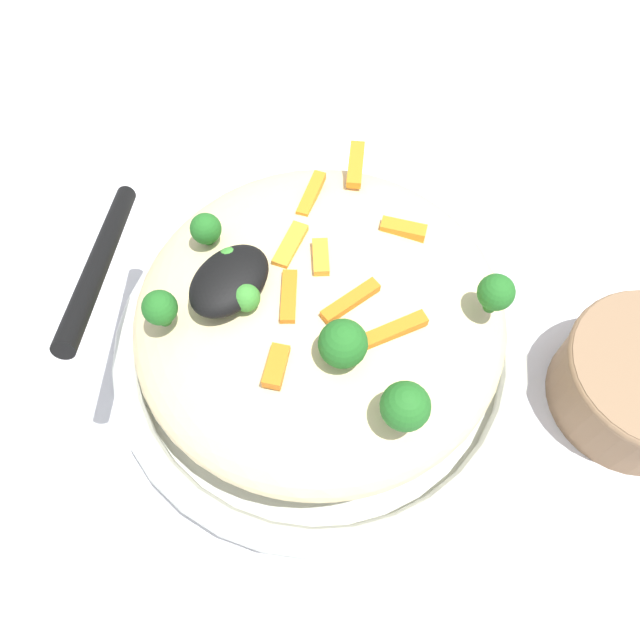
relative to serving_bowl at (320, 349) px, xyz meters
The scene contains 20 objects.
ground_plane 0.02m from the serving_bowl, ahead, with size 2.40×2.40×0.00m, color silver.
serving_bowl is the anchor object (origin of this frame).
pasta_mound 0.05m from the serving_bowl, ahead, with size 0.24×0.24×0.07m, color beige.
carrot_piece_0 0.09m from the serving_bowl, 111.50° to the right, with size 0.03×0.01×0.01m, color orange.
carrot_piece_1 0.10m from the serving_bowl, 11.38° to the left, with size 0.03×0.01×0.01m, color orange.
carrot_piece_2 0.13m from the serving_bowl, 157.71° to the right, with size 0.04×0.01×0.01m, color orange.
carrot_piece_3 0.09m from the serving_bowl, 92.53° to the left, with size 0.04×0.01×0.01m, color orange.
carrot_piece_4 0.09m from the serving_bowl, 28.22° to the right, with size 0.04×0.01×0.01m, color orange.
carrot_piece_5 0.11m from the serving_bowl, 139.52° to the right, with size 0.04×0.01×0.01m, color orange.
carrot_piece_6 0.09m from the serving_bowl, 145.50° to the right, with size 0.03×0.01×0.01m, color orange.
carrot_piece_7 0.10m from the serving_bowl, 88.85° to the left, with size 0.04×0.01×0.01m, color orange.
carrot_piece_8 0.11m from the serving_bowl, 165.69° to the left, with size 0.03×0.01×0.01m, color orange.
broccoli_floret_0 0.12m from the serving_bowl, 82.15° to the right, with size 0.02×0.02×0.02m.
broccoli_floret_1 0.11m from the serving_bowl, 51.16° to the left, with size 0.03×0.03×0.03m.
broccoli_floret_2 0.13m from the serving_bowl, 41.15° to the right, with size 0.02×0.02×0.03m.
broccoli_floret_3 0.11m from the serving_bowl, 66.94° to the right, with size 0.02×0.02×0.02m.
broccoli_floret_4 0.14m from the serving_bowl, 64.28° to the left, with size 0.03×0.03×0.03m.
broccoli_floret_5 0.10m from the serving_bowl, 36.48° to the right, with size 0.02×0.02×0.02m.
broccoli_floret_6 0.14m from the serving_bowl, 119.46° to the left, with size 0.02×0.02×0.03m.
serving_spoon 0.13m from the serving_bowl, 51.82° to the right, with size 0.13×0.12×0.06m.
Camera 1 is at (0.16, 0.12, 0.43)m, focal length 34.77 mm.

